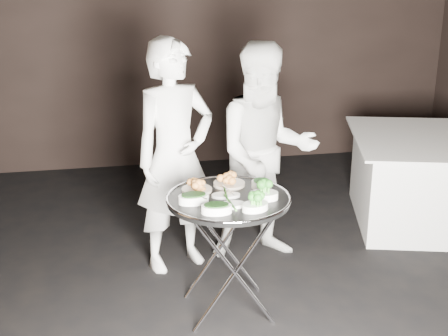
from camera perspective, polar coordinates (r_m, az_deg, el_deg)
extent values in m
cube|color=black|center=(6.78, -3.95, 12.71)|extent=(6.00, 0.05, 3.00)
cylinder|color=silver|center=(3.89, 0.99, -9.57)|extent=(0.54, 0.02, 0.79)
cylinder|color=silver|center=(3.89, 0.99, -9.57)|extent=(0.54, 0.02, 0.79)
cylinder|color=silver|center=(4.25, -0.14, -6.94)|extent=(0.54, 0.02, 0.79)
cylinder|color=silver|center=(4.25, -0.14, -6.94)|extent=(0.54, 0.02, 0.79)
cylinder|color=silver|center=(3.88, -2.89, -3.66)|extent=(0.02, 0.45, 0.02)
cylinder|color=silver|center=(3.96, 3.64, -3.18)|extent=(0.02, 0.45, 0.02)
cylinder|color=black|center=(3.90, 0.41, -2.93)|extent=(0.77, 0.77, 0.03)
torus|color=silver|center=(3.90, 0.41, -2.71)|extent=(0.79, 0.79, 0.02)
cylinder|color=beige|center=(4.00, -2.50, -2.00)|extent=(0.20, 0.20, 0.02)
cylinder|color=beige|center=(4.09, 0.48, -1.46)|extent=(0.21, 0.21, 0.02)
cylinder|color=white|center=(4.04, 3.45, -1.53)|extent=(0.13, 0.13, 0.05)
cylinder|color=silver|center=(4.00, -2.56, -1.42)|extent=(0.09, 0.16, 0.01)
cylinder|color=silver|center=(4.08, 0.53, -0.97)|extent=(0.09, 0.16, 0.01)
cylinder|color=silver|center=(4.04, 3.26, -1.18)|extent=(0.03, 0.18, 0.01)
cylinder|color=silver|center=(3.80, -2.70, -2.55)|extent=(0.13, 0.13, 0.01)
cylinder|color=silver|center=(3.88, 3.75, -2.10)|extent=(0.13, 0.13, 0.01)
cylinder|color=silver|center=(3.89, 0.38, -2.01)|extent=(0.04, 0.18, 0.01)
imported|color=white|center=(4.51, -4.51, 1.04)|extent=(0.74, 0.62, 1.71)
imported|color=white|center=(4.67, 3.80, 1.34)|extent=(0.82, 0.64, 1.66)
cube|color=white|center=(5.69, 18.31, -1.17)|extent=(1.20, 1.20, 0.75)
cube|color=white|center=(5.57, 18.72, 2.54)|extent=(1.35, 1.35, 0.02)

